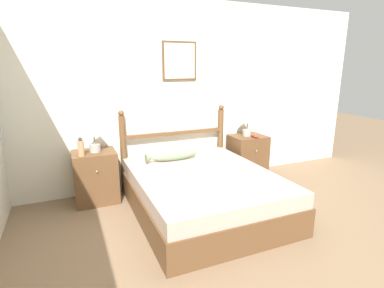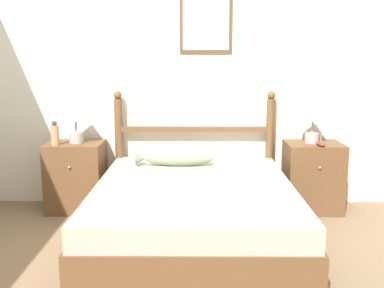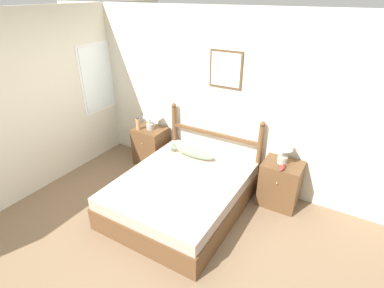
# 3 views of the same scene
# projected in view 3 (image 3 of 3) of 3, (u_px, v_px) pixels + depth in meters

# --- Properties ---
(ground_plane) EXTENTS (16.00, 16.00, 0.00)m
(ground_plane) POSITION_uv_depth(u_px,v_px,m) (152.00, 237.00, 3.69)
(ground_plane) COLOR #7A6047
(wall_back) EXTENTS (6.40, 0.08, 2.55)m
(wall_back) POSITION_uv_depth(u_px,v_px,m) (218.00, 99.00, 4.43)
(wall_back) COLOR beige
(wall_back) RESTS_ON ground_plane
(wall_left) EXTENTS (0.08, 6.40, 2.55)m
(wall_left) POSITION_uv_depth(u_px,v_px,m) (23.00, 108.00, 4.09)
(wall_left) COLOR beige
(wall_left) RESTS_ON ground_plane
(bed) EXTENTS (1.54, 1.94, 0.48)m
(bed) POSITION_uv_depth(u_px,v_px,m) (182.00, 193.00, 4.11)
(bed) COLOR brown
(bed) RESTS_ON ground_plane
(headboard) EXTENTS (1.54, 0.08, 1.12)m
(headboard) POSITION_uv_depth(u_px,v_px,m) (214.00, 143.00, 4.65)
(headboard) COLOR brown
(headboard) RESTS_ON ground_plane
(nightstand_left) EXTENTS (0.52, 0.45, 0.65)m
(nightstand_left) POSITION_uv_depth(u_px,v_px,m) (151.00, 146.00, 5.16)
(nightstand_left) COLOR brown
(nightstand_left) RESTS_ON ground_plane
(nightstand_right) EXTENTS (0.52, 0.45, 0.65)m
(nightstand_right) POSITION_uv_depth(u_px,v_px,m) (280.00, 184.00, 4.15)
(nightstand_right) COLOR brown
(nightstand_right) RESTS_ON ground_plane
(table_lamp_left) EXTENTS (0.23, 0.23, 0.39)m
(table_lamp_left) POSITION_uv_depth(u_px,v_px,m) (150.00, 114.00, 4.88)
(table_lamp_left) COLOR gray
(table_lamp_left) RESTS_ON nightstand_left
(table_lamp_right) EXTENTS (0.23, 0.23, 0.39)m
(table_lamp_right) POSITION_uv_depth(u_px,v_px,m) (285.00, 145.00, 3.89)
(table_lamp_right) COLOR gray
(table_lamp_right) RESTS_ON nightstand_right
(bottle) EXTENTS (0.07, 0.07, 0.23)m
(bottle) POSITION_uv_depth(u_px,v_px,m) (138.00, 124.00, 4.94)
(bottle) COLOR tan
(bottle) RESTS_ON nightstand_left
(model_boat) EXTENTS (0.06, 0.18, 0.14)m
(model_boat) POSITION_uv_depth(u_px,v_px,m) (282.00, 167.00, 3.87)
(model_boat) COLOR maroon
(model_boat) RESTS_ON nightstand_right
(fish_pillow) EXTENTS (0.69, 0.12, 0.14)m
(fish_pillow) POSITION_uv_depth(u_px,v_px,m) (192.00, 153.00, 4.48)
(fish_pillow) COLOR gray
(fish_pillow) RESTS_ON bed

